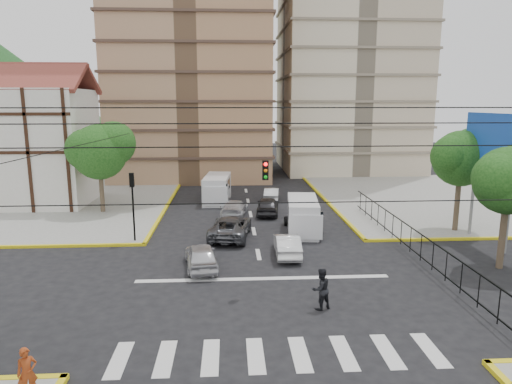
{
  "coord_description": "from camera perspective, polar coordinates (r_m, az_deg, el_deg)",
  "views": [
    {
      "loc": [
        -1.65,
        -20.82,
        8.88
      ],
      "look_at": [
        -0.2,
        3.94,
        4.0
      ],
      "focal_mm": 32.0,
      "sensor_mm": 36.0,
      "label": 1
    }
  ],
  "objects": [
    {
      "name": "sidewalk_nw",
      "position": [
        45.61,
        -27.0,
        -1.23
      ],
      "size": [
        26.0,
        26.0,
        0.15
      ],
      "primitive_type": "cube",
      "color": "gray",
      "rests_on": "ground"
    },
    {
      "name": "car_white_front_right",
      "position": [
        27.07,
        3.9,
        -6.59
      ],
      "size": [
        1.5,
        4.01,
        1.31
      ],
      "primitive_type": "imported",
      "rotation": [
        0.0,
        0.0,
        3.11
      ],
      "color": "white",
      "rests_on": "ground"
    },
    {
      "name": "tree_park_a",
      "position": [
        27.45,
        29.17,
        1.61
      ],
      "size": [
        4.41,
        3.6,
        6.83
      ],
      "color": "#473828",
      "rests_on": "ground"
    },
    {
      "name": "ground",
      "position": [
        22.7,
        1.12,
        -11.91
      ],
      "size": [
        160.0,
        160.0,
        0.0
      ],
      "primitive_type": "plane",
      "color": "black",
      "rests_on": "ground"
    },
    {
      "name": "park_fence",
      "position": [
        28.87,
        18.65,
        -7.39
      ],
      "size": [
        0.1,
        22.5,
        1.66
      ],
      "primitive_type": null,
      "color": "black",
      "rests_on": "ground"
    },
    {
      "name": "tree_park_c",
      "position": [
        33.92,
        24.39,
        4.14
      ],
      "size": [
        4.65,
        3.8,
        7.25
      ],
      "color": "#473828",
      "rests_on": "ground"
    },
    {
      "name": "traffic_light_hanging",
      "position": [
        19.09,
        1.66,
        2.15
      ],
      "size": [
        18.0,
        9.12,
        0.92
      ],
      "color": "black",
      "rests_on": "ground"
    },
    {
      "name": "car_silver_rear_left",
      "position": [
        36.38,
        -2.72,
        -1.99
      ],
      "size": [
        2.48,
        4.58,
        1.26
      ],
      "primitive_type": "imported",
      "rotation": [
        0.0,
        0.0,
        2.97
      ],
      "color": "silver",
      "rests_on": "ground"
    },
    {
      "name": "billboard",
      "position": [
        31.42,
        27.6,
        4.61
      ],
      "size": [
        0.36,
        6.2,
        8.1
      ],
      "color": "slate",
      "rests_on": "ground"
    },
    {
      "name": "car_white_rear_right",
      "position": [
        41.84,
        1.98,
        -0.28
      ],
      "size": [
        1.79,
        3.84,
        1.22
      ],
      "primitive_type": "imported",
      "rotation": [
        0.0,
        0.0,
        3.0
      ],
      "color": "silver",
      "rests_on": "ground"
    },
    {
      "name": "traffic_light_nw",
      "position": [
        29.84,
        -15.18,
        -0.41
      ],
      "size": [
        0.28,
        0.22,
        4.4
      ],
      "color": "black",
      "rests_on": "ground"
    },
    {
      "name": "stop_line",
      "position": [
        23.8,
        0.89,
        -10.77
      ],
      "size": [
        13.0,
        0.4,
        0.01
      ],
      "primitive_type": "cube",
      "color": "silver",
      "rests_on": "ground"
    },
    {
      "name": "car_silver_front_left",
      "position": [
        25.17,
        -6.86,
        -7.92
      ],
      "size": [
        2.22,
        4.29,
        1.4
      ],
      "primitive_type": "imported",
      "rotation": [
        0.0,
        0.0,
        3.29
      ],
      "color": "silver",
      "rests_on": "ground"
    },
    {
      "name": "tree_tudor",
      "position": [
        38.41,
        -18.89,
        5.06
      ],
      "size": [
        5.39,
        4.4,
        7.43
      ],
      "color": "#473828",
      "rests_on": "ground"
    },
    {
      "name": "car_darkgrey_mid_right",
      "position": [
        36.72,
        1.48,
        -1.72
      ],
      "size": [
        2.18,
        4.38,
        1.43
      ],
      "primitive_type": "imported",
      "rotation": [
        0.0,
        0.0,
        3.02
      ],
      "color": "#28282A",
      "rests_on": "ground"
    },
    {
      "name": "tudor_building",
      "position": [
        44.5,
        -26.4,
        5.3
      ],
      "size": [
        10.8,
        8.05,
        12.23
      ],
      "color": "silver",
      "rests_on": "ground"
    },
    {
      "name": "pedestrian_crosswalk",
      "position": [
        20.42,
        8.11,
        -11.91
      ],
      "size": [
        1.11,
        1.02,
        1.85
      ],
      "primitive_type": "imported",
      "rotation": [
        0.0,
        0.0,
        3.58
      ],
      "color": "black",
      "rests_on": "ground"
    },
    {
      "name": "pedestrian_sw_corner",
      "position": [
        16.19,
        -26.7,
        -19.52
      ],
      "size": [
        0.69,
        0.63,
        1.58
      ],
      "primitive_type": "imported",
      "rotation": [
        0.0,
        0.0,
        0.57
      ],
      "color": "#A03E18",
      "rests_on": "sidewalk_sw"
    },
    {
      "name": "sidewalk_ne",
      "position": [
        47.04,
        24.13,
        -0.64
      ],
      "size": [
        26.0,
        26.0,
        0.15
      ],
      "primitive_type": "cube",
      "color": "gray",
      "rests_on": "ground"
    },
    {
      "name": "van_right_lane",
      "position": [
        31.66,
        5.92,
        -3.12
      ],
      "size": [
        2.55,
        5.31,
        2.3
      ],
      "rotation": [
        0.0,
        0.0,
        -0.11
      ],
      "color": "silver",
      "rests_on": "ground"
    },
    {
      "name": "crosswalk_stripes",
      "position": [
        17.35,
        2.75,
        -19.64
      ],
      "size": [
        12.0,
        2.4,
        0.01
      ],
      "primitive_type": "cube",
      "color": "silver",
      "rests_on": "ground"
    },
    {
      "name": "car_grey_mid_left",
      "position": [
        30.53,
        -3.22,
        -4.37
      ],
      "size": [
        3.15,
        5.56,
        1.46
      ],
      "primitive_type": "imported",
      "rotation": [
        0.0,
        0.0,
        3.0
      ],
      "color": "#515358",
      "rests_on": "ground"
    },
    {
      "name": "van_left_lane",
      "position": [
        41.15,
        -4.88,
        0.28
      ],
      "size": [
        2.52,
        5.46,
        2.39
      ],
      "rotation": [
        0.0,
        0.0,
        -0.09
      ],
      "color": "silver",
      "rests_on": "ground"
    }
  ]
}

